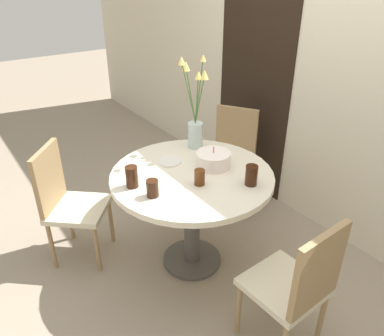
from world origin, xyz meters
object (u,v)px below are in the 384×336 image
(chair_left_flank, at_px, (66,199))
(side_plate, at_px, (170,162))
(drink_glass_2, at_px, (132,177))
(chair_right_flank, at_px, (232,153))
(drink_glass_0, at_px, (200,177))
(birthday_cake, at_px, (213,159))
(drink_glass_3, at_px, (251,175))
(drink_glass_1, at_px, (153,188))
(chair_far_back, at_px, (298,283))
(flower_vase, at_px, (195,120))

(chair_left_flank, height_order, side_plate, chair_left_flank)
(side_plate, xyz_separation_m, drink_glass_2, (0.14, -0.37, 0.06))
(chair_right_flank, bearing_deg, drink_glass_0, -84.48)
(birthday_cake, xyz_separation_m, drink_glass_0, (0.15, -0.22, 0.00))
(chair_right_flank, xyz_separation_m, drink_glass_0, (0.62, -0.83, 0.32))
(drink_glass_3, bearing_deg, drink_glass_1, -113.08)
(chair_left_flank, height_order, birthday_cake, birthday_cake)
(chair_left_flank, relative_size, drink_glass_0, 8.81)
(side_plate, bearing_deg, drink_glass_1, -45.68)
(side_plate, bearing_deg, birthday_cake, 45.18)
(chair_right_flank, height_order, drink_glass_2, drink_glass_2)
(drink_glass_0, relative_size, drink_glass_2, 0.73)
(chair_right_flank, height_order, chair_left_flank, same)
(drink_glass_0, bearing_deg, chair_far_back, 6.02)
(flower_vase, xyz_separation_m, side_plate, (0.09, -0.29, -0.22))
(flower_vase, xyz_separation_m, drink_glass_1, (0.40, -0.60, -0.18))
(drink_glass_1, xyz_separation_m, drink_glass_2, (-0.17, -0.05, 0.02))
(chair_right_flank, distance_m, chair_left_flank, 1.48)
(birthday_cake, bearing_deg, flower_vase, 167.54)
(birthday_cake, relative_size, drink_glass_1, 2.21)
(side_plate, distance_m, drink_glass_0, 0.37)
(drink_glass_2, relative_size, drink_glass_3, 1.04)
(flower_vase, distance_m, drink_glass_3, 0.67)
(chair_right_flank, bearing_deg, side_plate, -103.93)
(chair_right_flank, height_order, flower_vase, flower_vase)
(birthday_cake, distance_m, flower_vase, 0.36)
(flower_vase, distance_m, drink_glass_0, 0.57)
(drink_glass_0, bearing_deg, flower_vase, 147.18)
(chair_left_flank, distance_m, drink_glass_1, 0.84)
(chair_left_flank, xyz_separation_m, chair_far_back, (1.53, 0.73, 0.00))
(chair_right_flank, relative_size, flower_vase, 1.25)
(chair_far_back, height_order, drink_glass_3, drink_glass_3)
(flower_vase, bearing_deg, chair_far_back, -9.70)
(flower_vase, relative_size, drink_glass_3, 5.37)
(drink_glass_2, bearing_deg, drink_glass_3, 56.29)
(chair_far_back, height_order, drink_glass_2, drink_glass_2)
(drink_glass_1, bearing_deg, flower_vase, 123.48)
(chair_far_back, distance_m, drink_glass_3, 0.70)
(chair_right_flank, bearing_deg, chair_far_back, -59.48)
(drink_glass_1, height_order, drink_glass_2, drink_glass_2)
(chair_left_flank, bearing_deg, drink_glass_0, -97.89)
(drink_glass_1, bearing_deg, side_plate, 134.32)
(chair_left_flank, height_order, flower_vase, flower_vase)
(side_plate, relative_size, drink_glass_0, 1.58)
(drink_glass_0, bearing_deg, side_plate, 179.00)
(drink_glass_2, bearing_deg, chair_left_flank, -151.34)
(flower_vase, bearing_deg, drink_glass_0, -32.82)
(chair_left_flank, bearing_deg, flower_vase, -66.28)
(chair_left_flank, distance_m, drink_glass_2, 0.69)
(drink_glass_3, bearing_deg, drink_glass_0, -126.01)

